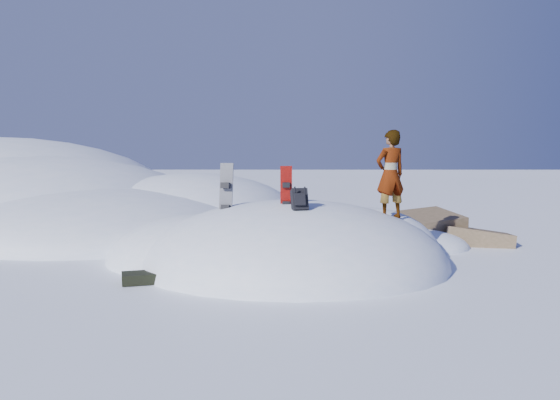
{
  "coord_description": "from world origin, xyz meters",
  "views": [
    {
      "loc": [
        -0.21,
        -12.23,
        2.64
      ],
      "look_at": [
        -0.3,
        0.3,
        1.48
      ],
      "focal_mm": 35.0,
      "sensor_mm": 36.0,
      "label": 1
    }
  ],
  "objects_px": {
    "snowboard_red": "(286,196)",
    "snowboard_dark": "(226,199)",
    "person": "(390,174)",
    "backpack": "(299,200)"
  },
  "relations": [
    {
      "from": "person",
      "to": "snowboard_red",
      "type": "bearing_deg",
      "value": -9.75
    },
    {
      "from": "snowboard_dark",
      "to": "backpack",
      "type": "relative_size",
      "value": 3.03
    },
    {
      "from": "snowboard_dark",
      "to": "person",
      "type": "distance_m",
      "value": 3.74
    },
    {
      "from": "snowboard_dark",
      "to": "backpack",
      "type": "distance_m",
      "value": 1.84
    },
    {
      "from": "backpack",
      "to": "person",
      "type": "relative_size",
      "value": 0.27
    },
    {
      "from": "snowboard_dark",
      "to": "backpack",
      "type": "xyz_separation_m",
      "value": [
        1.62,
        -0.86,
        0.07
      ]
    },
    {
      "from": "snowboard_red",
      "to": "backpack",
      "type": "distance_m",
      "value": 0.57
    },
    {
      "from": "person",
      "to": "backpack",
      "type": "bearing_deg",
      "value": 3.8
    },
    {
      "from": "snowboard_red",
      "to": "person",
      "type": "bearing_deg",
      "value": 15.07
    },
    {
      "from": "snowboard_red",
      "to": "snowboard_dark",
      "type": "bearing_deg",
      "value": 166.44
    }
  ]
}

